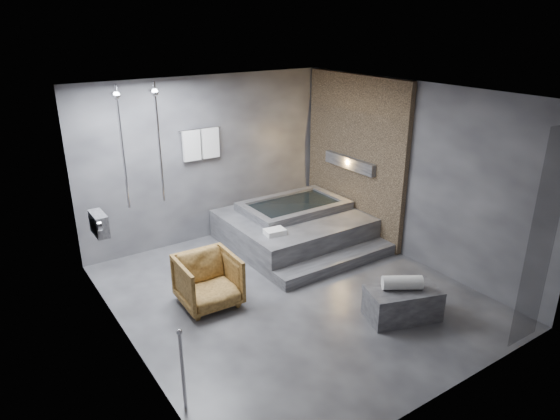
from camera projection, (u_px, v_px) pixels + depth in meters
room at (306, 168)px, 6.82m from camera, size 5.00×5.04×2.82m
tub_deck at (293, 228)px, 8.63m from camera, size 2.20×2.00×0.50m
tub_step at (337, 262)px, 7.77m from camera, size 2.20×0.36×0.18m
concrete_bench at (402, 303)px, 6.44m from camera, size 1.04×0.77×0.41m
driftwood_chair at (208, 281)px, 6.69m from camera, size 0.79×0.81×0.71m
rolled_towel at (402, 283)px, 6.34m from camera, size 0.53×0.43×0.18m
deck_towel at (275, 232)px, 7.76m from camera, size 0.34×0.26×0.08m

